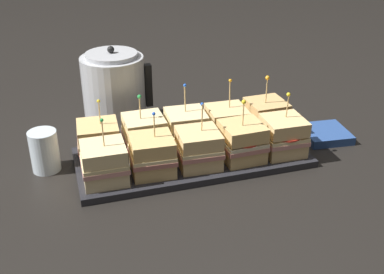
% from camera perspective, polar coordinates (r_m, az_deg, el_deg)
% --- Properties ---
extents(ground_plane, '(6.00, 6.00, 0.00)m').
position_cam_1_polar(ground_plane, '(1.28, -0.00, -2.78)').
color(ground_plane, black).
extents(serving_platter, '(0.60, 0.26, 0.02)m').
position_cam_1_polar(serving_platter, '(1.27, -0.00, -2.43)').
color(serving_platter, '#232328').
rests_on(serving_platter, ground_plane).
extents(sandwich_front_far_left, '(0.11, 0.11, 0.16)m').
position_cam_1_polar(sandwich_front_far_left, '(1.15, -10.36, -3.05)').
color(sandwich_front_far_left, beige).
rests_on(sandwich_front_far_left, serving_platter).
extents(sandwich_front_left, '(0.11, 0.11, 0.16)m').
position_cam_1_polar(sandwich_front_left, '(1.17, -4.74, -2.14)').
color(sandwich_front_left, tan).
rests_on(sandwich_front_left, serving_platter).
extents(sandwich_front_center, '(0.11, 0.11, 0.17)m').
position_cam_1_polar(sandwich_front_center, '(1.20, 0.92, -1.33)').
color(sandwich_front_center, '#DBB77A').
rests_on(sandwich_front_center, serving_platter).
extents(sandwich_front_right, '(0.11, 0.11, 0.17)m').
position_cam_1_polar(sandwich_front_right, '(1.23, 5.94, -0.56)').
color(sandwich_front_right, tan).
rests_on(sandwich_front_right, serving_platter).
extents(sandwich_front_far_right, '(0.11, 0.11, 0.17)m').
position_cam_1_polar(sandwich_front_far_right, '(1.28, 10.74, 0.14)').
color(sandwich_front_far_right, '#DBB77A').
rests_on(sandwich_front_far_right, serving_platter).
extents(sandwich_back_far_left, '(0.11, 0.11, 0.16)m').
position_cam_1_polar(sandwich_back_far_left, '(1.26, -11.00, -0.43)').
color(sandwich_back_far_left, tan).
rests_on(sandwich_back_far_left, serving_platter).
extents(sandwich_back_left, '(0.11, 0.11, 0.16)m').
position_cam_1_polar(sandwich_back_left, '(1.27, -5.66, 0.30)').
color(sandwich_back_left, beige).
rests_on(sandwich_back_left, serving_platter).
extents(sandwich_back_center, '(0.11, 0.11, 0.18)m').
position_cam_1_polar(sandwich_back_center, '(1.29, -0.56, 0.98)').
color(sandwich_back_center, beige).
rests_on(sandwich_back_center, serving_platter).
extents(sandwich_back_right, '(0.11, 0.11, 0.18)m').
position_cam_1_polar(sandwich_back_right, '(1.33, 4.11, 1.58)').
color(sandwich_back_right, '#DBB77A').
rests_on(sandwich_back_right, serving_platter).
extents(sandwich_back_far_right, '(0.11, 0.11, 0.18)m').
position_cam_1_polar(sandwich_back_far_right, '(1.37, 8.75, 2.31)').
color(sandwich_back_far_right, tan).
rests_on(sandwich_back_far_right, serving_platter).
extents(kettle_steel, '(0.20, 0.18, 0.25)m').
position_cam_1_polar(kettle_steel, '(1.44, -9.19, 5.41)').
color(kettle_steel, '#B7BABF').
rests_on(kettle_steel, ground_plane).
extents(drinking_glass, '(0.07, 0.07, 0.11)m').
position_cam_1_polar(drinking_glass, '(1.26, -17.09, -1.60)').
color(drinking_glass, silver).
rests_on(drinking_glass, ground_plane).
extents(napkin_stack, '(0.14, 0.14, 0.02)m').
position_cam_1_polar(napkin_stack, '(1.44, 15.46, 0.36)').
color(napkin_stack, navy).
rests_on(napkin_stack, ground_plane).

